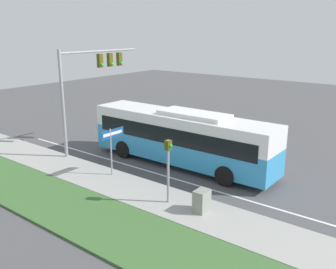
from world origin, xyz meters
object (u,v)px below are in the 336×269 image
bus (181,136)px  utility_cabinet (202,201)px  pedestrian_signal (168,162)px  signal_gantry (90,76)px  street_sign (112,142)px

bus → utility_cabinet: bearing=-135.8°
bus → pedestrian_signal: bus is taller
signal_gantry → utility_cabinet: signal_gantry is taller
pedestrian_signal → utility_cabinet: (0.20, -1.72, -1.52)m
signal_gantry → utility_cabinet: (-3.29, -10.86, -4.39)m
signal_gantry → street_sign: 6.01m
bus → signal_gantry: 7.31m
bus → pedestrian_signal: size_ratio=3.78×
pedestrian_signal → utility_cabinet: size_ratio=3.15×
street_sign → bus: bearing=-27.0°
street_sign → signal_gantry: bearing=60.5°
bus → signal_gantry: bearing=100.8°
pedestrian_signal → street_sign: 4.69m
signal_gantry → utility_cabinet: bearing=-106.8°
utility_cabinet → pedestrian_signal: bearing=96.5°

